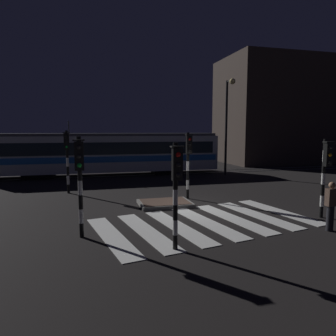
{
  "coord_description": "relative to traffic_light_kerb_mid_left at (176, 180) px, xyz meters",
  "views": [
    {
      "loc": [
        -4.33,
        -13.03,
        3.43
      ],
      "look_at": [
        0.05,
        3.52,
        1.4
      ],
      "focal_mm": 33.5,
      "sensor_mm": 36.0,
      "label": 1
    }
  ],
  "objects": [
    {
      "name": "ground_plane",
      "position": [
        1.89,
        4.72,
        -2.05
      ],
      "size": [
        120.0,
        120.0,
        0.0
      ],
      "primitive_type": "plane",
      "color": "black"
    },
    {
      "name": "rail_near",
      "position": [
        1.89,
        15.5,
        -2.04
      ],
      "size": [
        80.0,
        0.12,
        0.03
      ],
      "primitive_type": "cube",
      "color": "#59595E",
      "rests_on": "ground"
    },
    {
      "name": "rail_far",
      "position": [
        1.89,
        16.94,
        -2.04
      ],
      "size": [
        80.0,
        0.12,
        0.03
      ],
      "primitive_type": "cube",
      "color": "#59595E",
      "rests_on": "ground"
    },
    {
      "name": "crosswalk_zebra",
      "position": [
        1.89,
        2.42,
        -2.04
      ],
      "size": [
        8.7,
        5.93,
        0.02
      ],
      "color": "silver",
      "rests_on": "ground"
    },
    {
      "name": "traffic_island",
      "position": [
        1.06,
        5.51,
        -1.96
      ],
      "size": [
        2.38,
        1.77,
        0.18
      ],
      "color": "slate",
      "rests_on": "ground"
    },
    {
      "name": "traffic_light_kerb_mid_left",
      "position": [
        0.0,
        0.0,
        0.0
      ],
      "size": [
        0.36,
        0.42,
        3.11
      ],
      "color": "black",
      "rests_on": "ground"
    },
    {
      "name": "traffic_light_corner_near_left",
      "position": [
        -2.63,
        1.81,
        0.1
      ],
      "size": [
        0.36,
        0.42,
        3.26
      ],
      "color": "black",
      "rests_on": "ground"
    },
    {
      "name": "traffic_light_corner_far_left",
      "position": [
        -3.41,
        9.5,
        0.23
      ],
      "size": [
        0.36,
        0.42,
        3.46
      ],
      "color": "black",
      "rests_on": "ground"
    },
    {
      "name": "traffic_light_corner_near_right",
      "position": [
        6.58,
        1.8,
        0.01
      ],
      "size": [
        0.36,
        0.42,
        3.12
      ],
      "color": "black",
      "rests_on": "ground"
    },
    {
      "name": "traffic_light_median_centre",
      "position": [
        2.54,
        6.51,
        0.16
      ],
      "size": [
        0.36,
        0.42,
        3.35
      ],
      "color": "black",
      "rests_on": "ground"
    },
    {
      "name": "street_lamp_trackside_right",
      "position": [
        8.16,
        13.92,
        2.55
      ],
      "size": [
        0.44,
        1.21,
        7.27
      ],
      "color": "black",
      "rests_on": "ground"
    },
    {
      "name": "tram",
      "position": [
        -0.95,
        16.22,
        -0.3
      ],
      "size": [
        17.76,
        2.58,
        4.15
      ],
      "color": "silver",
      "rests_on": "ground"
    },
    {
      "name": "pedestrian_waiting_at_kerb",
      "position": [
        5.63,
        0.4,
        -1.17
      ],
      "size": [
        0.36,
        0.24,
        1.71
      ],
      "color": "black",
      "rests_on": "ground"
    },
    {
      "name": "building_backdrop",
      "position": [
        18.05,
        22.27,
        3.5
      ],
      "size": [
        11.94,
        8.0,
        11.1
      ],
      "primitive_type": "cube",
      "color": "#382D28",
      "rests_on": "ground"
    }
  ]
}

